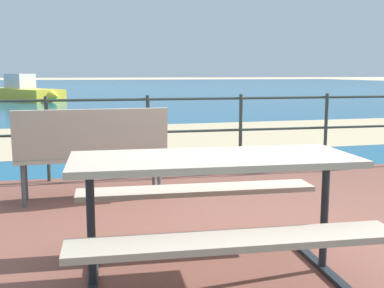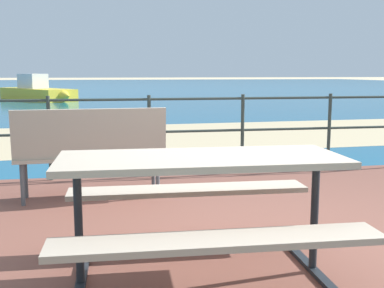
% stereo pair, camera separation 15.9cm
% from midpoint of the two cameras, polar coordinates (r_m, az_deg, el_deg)
% --- Properties ---
extents(ground_plane, '(240.00, 240.00, 0.00)m').
position_cam_midpoint_polar(ground_plane, '(3.75, 7.59, -12.33)').
color(ground_plane, beige).
extents(patio_paving, '(6.40, 5.20, 0.06)m').
position_cam_midpoint_polar(patio_paving, '(3.74, 7.59, -11.90)').
color(patio_paving, brown).
rests_on(patio_paving, ground).
extents(sea_water, '(90.00, 90.00, 0.01)m').
position_cam_midpoint_polar(sea_water, '(43.33, -10.65, 6.65)').
color(sea_water, '#145B84').
rests_on(sea_water, ground).
extents(beach_strip, '(54.15, 7.08, 0.01)m').
position_cam_midpoint_polar(beach_strip, '(10.01, -5.15, 0.89)').
color(beach_strip, tan).
rests_on(beach_strip, ground).
extents(picnic_table, '(1.75, 1.38, 0.78)m').
position_cam_midpoint_polar(picnic_table, '(2.91, 0.97, -5.25)').
color(picnic_table, tan).
rests_on(picnic_table, patio_paving).
extents(park_bench, '(1.49, 0.49, 0.93)m').
position_cam_midpoint_polar(park_bench, '(4.83, -12.74, -0.38)').
color(park_bench, tan).
rests_on(park_bench, patio_paving).
extents(railing_fence, '(5.94, 0.04, 1.00)m').
position_cam_midpoint_polar(railing_fence, '(5.93, -0.37, 2.30)').
color(railing_fence, '#2D3833').
rests_on(railing_fence, patio_paving).
extents(boat_near, '(4.08, 5.28, 1.26)m').
position_cam_midpoint_polar(boat_near, '(24.34, -19.58, 5.86)').
color(boat_near, yellow).
rests_on(boat_near, sea_water).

